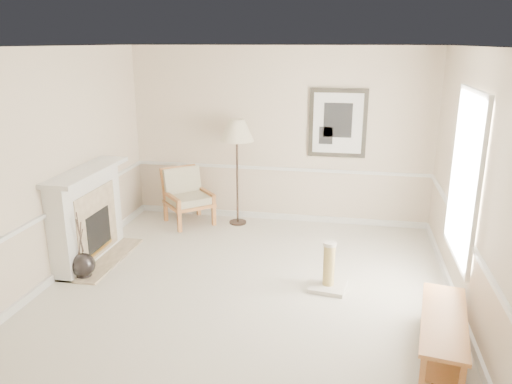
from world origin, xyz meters
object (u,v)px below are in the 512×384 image
at_px(floor_vase, 83,266).
at_px(floor_lamp, 237,133).
at_px(bench, 443,330).
at_px(scratching_post, 328,274).
at_px(armchair, 186,193).

bearing_deg(floor_vase, floor_lamp, 57.43).
distance_m(floor_vase, bench, 4.39).
distance_m(bench, scratching_post, 1.65).
xyz_separation_m(floor_vase, scratching_post, (3.14, 0.31, 0.03)).
relative_size(armchair, bench, 0.70).
relative_size(floor_lamp, bench, 1.21).
xyz_separation_m(floor_vase, floor_lamp, (1.51, 2.37, 1.37)).
bearing_deg(floor_vase, bench, -11.31).
bearing_deg(floor_lamp, floor_vase, -122.57).
distance_m(armchair, bench, 4.84).
xyz_separation_m(armchair, scratching_post, (2.50, -2.00, -0.30)).
relative_size(bench, scratching_post, 2.36).
height_order(floor_vase, bench, floor_vase).
distance_m(armchair, floor_lamp, 1.36).
height_order(armchair, floor_lamp, floor_lamp).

